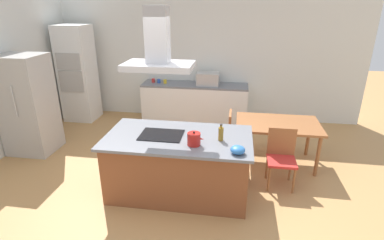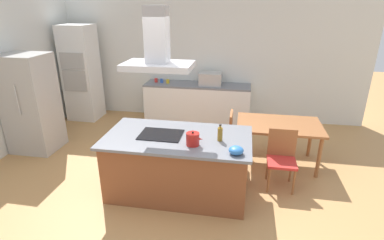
% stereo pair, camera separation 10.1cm
% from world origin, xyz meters
% --- Properties ---
extents(ground, '(16.00, 16.00, 0.00)m').
position_xyz_m(ground, '(0.00, 1.50, 0.00)').
color(ground, tan).
extents(wall_back, '(7.20, 0.10, 2.70)m').
position_xyz_m(wall_back, '(0.00, 3.25, 1.35)').
color(wall_back, silver).
rests_on(wall_back, ground).
extents(wall_left, '(0.10, 8.80, 2.70)m').
position_xyz_m(wall_left, '(-3.45, 1.00, 1.35)').
color(wall_left, silver).
rests_on(wall_left, ground).
extents(kitchen_island, '(2.07, 1.13, 0.90)m').
position_xyz_m(kitchen_island, '(0.00, 0.00, 0.45)').
color(kitchen_island, brown).
rests_on(kitchen_island, ground).
extents(cooktop, '(0.60, 0.44, 0.01)m').
position_xyz_m(cooktop, '(-0.24, 0.00, 0.91)').
color(cooktop, black).
rests_on(cooktop, kitchen_island).
extents(tea_kettle, '(0.23, 0.18, 0.20)m').
position_xyz_m(tea_kettle, '(0.26, -0.23, 0.99)').
color(tea_kettle, '#B21E19').
rests_on(tea_kettle, kitchen_island).
extents(olive_oil_bottle, '(0.07, 0.07, 0.24)m').
position_xyz_m(olive_oil_bottle, '(0.60, -0.04, 1.00)').
color(olive_oil_bottle, olive).
rests_on(olive_oil_bottle, kitchen_island).
extents(mixing_bowl, '(0.19, 0.19, 0.10)m').
position_xyz_m(mixing_bowl, '(0.83, -0.39, 0.95)').
color(mixing_bowl, '#2D6BB7').
rests_on(mixing_bowl, kitchen_island).
extents(back_counter, '(2.43, 0.62, 0.90)m').
position_xyz_m(back_counter, '(-0.18, 2.88, 0.45)').
color(back_counter, white).
rests_on(back_counter, ground).
extents(countertop_microwave, '(0.50, 0.38, 0.28)m').
position_xyz_m(countertop_microwave, '(0.12, 2.88, 1.04)').
color(countertop_microwave, '#B2AFAA').
rests_on(countertop_microwave, back_counter).
extents(coffee_mug_red, '(0.08, 0.08, 0.09)m').
position_xyz_m(coffee_mug_red, '(-1.17, 2.91, 0.95)').
color(coffee_mug_red, red).
rests_on(coffee_mug_red, back_counter).
extents(coffee_mug_blue, '(0.08, 0.08, 0.09)m').
position_xyz_m(coffee_mug_blue, '(-1.02, 2.88, 0.95)').
color(coffee_mug_blue, '#2D56B2').
rests_on(coffee_mug_blue, back_counter).
extents(coffee_mug_yellow, '(0.08, 0.08, 0.09)m').
position_xyz_m(coffee_mug_yellow, '(-0.87, 2.85, 0.95)').
color(coffee_mug_yellow, gold).
rests_on(coffee_mug_yellow, back_counter).
extents(wall_oven_stack, '(0.70, 0.66, 2.20)m').
position_xyz_m(wall_oven_stack, '(-2.90, 2.65, 1.10)').
color(wall_oven_stack, white).
rests_on(wall_oven_stack, ground).
extents(refrigerator, '(0.80, 0.73, 1.82)m').
position_xyz_m(refrigerator, '(-2.98, 0.92, 0.91)').
color(refrigerator, '#B2AFAA').
rests_on(refrigerator, ground).
extents(dining_table, '(1.40, 0.90, 0.75)m').
position_xyz_m(dining_table, '(1.51, 1.12, 0.67)').
color(dining_table, '#995B33').
rests_on(dining_table, ground).
extents(chair_at_left_end, '(0.42, 0.42, 0.89)m').
position_xyz_m(chair_at_left_end, '(0.59, 1.12, 0.51)').
color(chair_at_left_end, red).
rests_on(chair_at_left_end, ground).
extents(chair_facing_island, '(0.42, 0.42, 0.89)m').
position_xyz_m(chair_facing_island, '(1.51, 0.45, 0.51)').
color(chair_facing_island, red).
rests_on(chair_facing_island, ground).
extents(range_hood, '(0.90, 0.55, 0.78)m').
position_xyz_m(range_hood, '(-0.24, 0.00, 2.10)').
color(range_hood, '#ADADB2').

